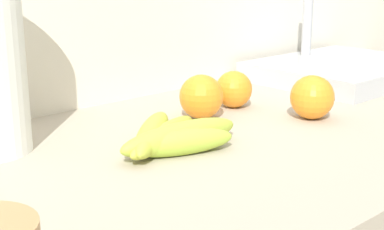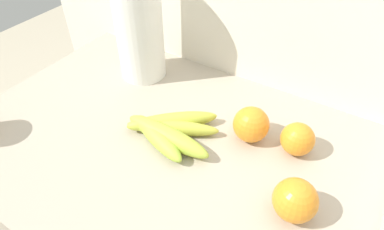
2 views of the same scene
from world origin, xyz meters
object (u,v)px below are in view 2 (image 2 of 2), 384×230
at_px(orange_back_right, 251,124).
at_px(orange_center, 295,200).
at_px(orange_far_right, 297,139).
at_px(paper_towel_roll, 139,25).
at_px(banana_bunch, 168,130).

bearing_deg(orange_back_right, orange_center, -43.38).
height_order(orange_back_right, orange_far_right, orange_back_right).
bearing_deg(paper_towel_roll, orange_back_right, -12.29).
bearing_deg(orange_center, orange_back_right, 136.62).
height_order(orange_back_right, paper_towel_roll, paper_towel_roll).
bearing_deg(orange_center, banana_bunch, 171.97).
relative_size(orange_back_right, orange_center, 1.01).
height_order(banana_bunch, paper_towel_roll, paper_towel_roll).
bearing_deg(banana_bunch, orange_back_right, 31.11).
bearing_deg(orange_far_right, orange_back_right, -171.78).
distance_m(banana_bunch, paper_towel_roll, 0.29).
bearing_deg(orange_center, orange_far_right, 106.45).
bearing_deg(banana_bunch, paper_towel_roll, 139.77).
relative_size(banana_bunch, orange_back_right, 2.72).
height_order(orange_back_right, orange_center, same).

